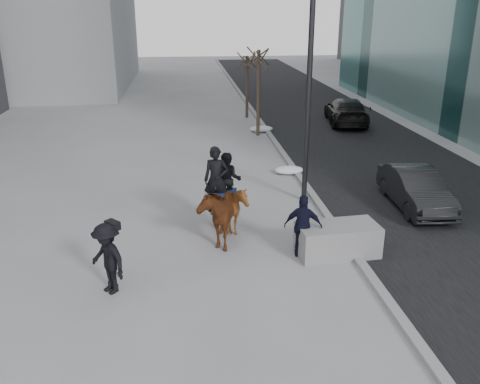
{
  "coord_description": "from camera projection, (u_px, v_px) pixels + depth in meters",
  "views": [
    {
      "loc": [
        -1.52,
        -12.16,
        6.41
      ],
      "look_at": [
        0.0,
        1.2,
        1.5
      ],
      "focal_mm": 38.0,
      "sensor_mm": 36.0,
      "label": 1
    }
  ],
  "objects": [
    {
      "name": "camera_crew",
      "position": [
        107.0,
        258.0,
        11.86
      ],
      "size": [
        1.24,
        1.28,
        1.75
      ],
      "color": "black",
      "rests_on": "ground"
    },
    {
      "name": "car_near",
      "position": [
        415.0,
        189.0,
        17.07
      ],
      "size": [
        1.59,
        4.06,
        1.32
      ],
      "primitive_type": "imported",
      "rotation": [
        0.0,
        0.0,
        -0.05
      ],
      "color": "black",
      "rests_on": "ground"
    },
    {
      "name": "road",
      "position": [
        367.0,
        152.0,
        23.78
      ],
      "size": [
        8.0,
        90.0,
        0.01
      ],
      "primitive_type": "cube",
      "color": "black",
      "rests_on": "ground"
    },
    {
      "name": "ground",
      "position": [
        245.0,
        259.0,
        13.71
      ],
      "size": [
        120.0,
        120.0,
        0.0
      ],
      "primitive_type": "plane",
      "color": "gray",
      "rests_on": "ground"
    },
    {
      "name": "snow_piles",
      "position": [
        272.0,
        145.0,
        24.46
      ],
      "size": [
        1.26,
        8.24,
        0.32
      ],
      "color": "white",
      "rests_on": "ground"
    },
    {
      "name": "mounted_left",
      "position": [
        217.0,
        207.0,
        14.47
      ],
      "size": [
        1.25,
        2.25,
        2.77
      ],
      "color": "#522010",
      "rests_on": "ground"
    },
    {
      "name": "mounted_right",
      "position": [
        229.0,
        202.0,
        15.05
      ],
      "size": [
        1.52,
        1.65,
        2.44
      ],
      "color": "#4B250F",
      "rests_on": "ground"
    },
    {
      "name": "curb",
      "position": [
        283.0,
        154.0,
        23.34
      ],
      "size": [
        0.25,
        90.0,
        0.12
      ],
      "primitive_type": "cube",
      "color": "gray",
      "rests_on": "ground"
    },
    {
      "name": "planter",
      "position": [
        337.0,
        240.0,
        13.85
      ],
      "size": [
        2.26,
        1.27,
        0.87
      ],
      "primitive_type": "cube",
      "rotation": [
        0.0,
        0.0,
        0.08
      ],
      "color": "gray",
      "rests_on": "ground"
    },
    {
      "name": "tree_far",
      "position": [
        247.0,
        84.0,
        30.62
      ],
      "size": [
        1.2,
        1.2,
        4.09
      ],
      "primitive_type": null,
      "color": "#362720",
      "rests_on": "ground"
    },
    {
      "name": "lamppost",
      "position": [
        311.0,
        54.0,
        16.13
      ],
      "size": [
        0.25,
        0.92,
        9.09
      ],
      "color": "black",
      "rests_on": "ground"
    },
    {
      "name": "feeder",
      "position": [
        303.0,
        226.0,
        13.61
      ],
      "size": [
        1.11,
        0.99,
        1.75
      ],
      "color": "black",
      "rests_on": "ground"
    },
    {
      "name": "tree_near",
      "position": [
        258.0,
        89.0,
        26.14
      ],
      "size": [
        1.2,
        1.2,
        4.87
      ],
      "primitive_type": null,
      "color": "#352B1F",
      "rests_on": "ground"
    },
    {
      "name": "car_far",
      "position": [
        346.0,
        111.0,
        29.4
      ],
      "size": [
        2.84,
        5.37,
        1.48
      ],
      "primitive_type": "imported",
      "rotation": [
        0.0,
        0.0,
        2.99
      ],
      "color": "black",
      "rests_on": "ground"
    }
  ]
}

